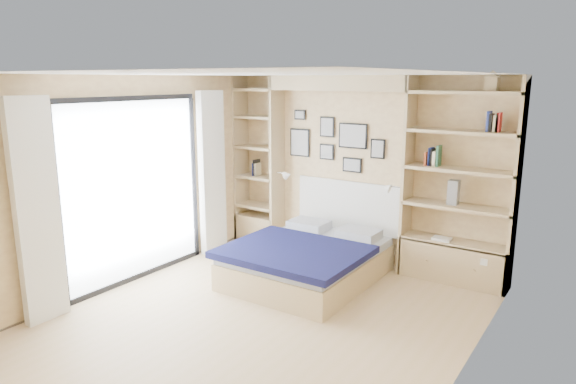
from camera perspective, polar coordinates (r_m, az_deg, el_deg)
The scene contains 8 objects.
ground at distance 5.58m, azimuth -2.42°, elevation -13.65°, with size 4.50×4.50×0.00m, color tan.
room_shell at distance 6.63m, azimuth 2.53°, elevation 0.48°, with size 4.50×4.50×4.50m.
bed at distance 6.44m, azimuth 2.30°, elevation -7.41°, with size 1.61×2.09×1.07m.
photo_gallery at distance 7.18m, azimuth 5.03°, elevation 5.63°, with size 1.48×0.02×0.82m.
reading_lamps at distance 7.00m, azimuth 5.17°, elevation 1.26°, with size 1.92×0.12×0.15m.
shelf_decor at distance 6.45m, azimuth 16.17°, elevation 5.09°, with size 3.46×0.23×2.03m.
deck at distance 8.09m, azimuth -23.66°, elevation -6.29°, with size 3.20×4.00×0.05m, color brown.
deck_chair at distance 7.96m, azimuth -25.57°, elevation -3.54°, with size 0.83×1.02×0.89m.
Camera 1 is at (2.96, -4.04, 2.45)m, focal length 32.00 mm.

